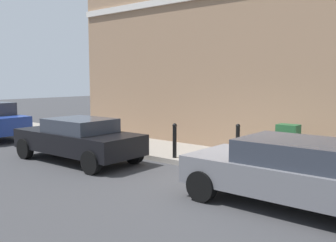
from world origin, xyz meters
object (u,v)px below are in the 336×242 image
Objects in this scene: car_black at (78,139)px; utility_cabinet at (288,148)px; car_grey at (292,171)px; bollard_far_kerb at (175,139)px; bollard_near_cabinet at (238,140)px.

utility_cabinet is at bearing -155.15° from car_black.
car_grey reaches higher than bollard_far_kerb.
utility_cabinet reaches higher than bollard_far_kerb.
bollard_far_kerb is (1.56, 4.18, -0.01)m from car_grey.
car_grey is at bearing -134.67° from bollard_near_cabinet.
car_grey is 3.95× the size of bollard_far_kerb.
utility_cabinet reaches higher than bollard_near_cabinet.
car_black is 4.14× the size of bollard_far_kerb.
bollard_far_kerb is at bearing 125.23° from bollard_near_cabinet.
car_grey is 3.74m from bollard_near_cabinet.
car_grey is at bearing -156.27° from utility_cabinet.
bollard_near_cabinet is (2.78, -3.90, 0.01)m from car_black.
car_black is at bearing 116.25° from utility_cabinet.
utility_cabinet is 3.22m from bollard_far_kerb.
car_black is at bearing 1.38° from car_grey.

